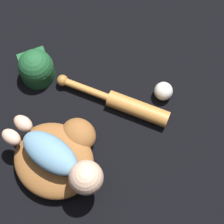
% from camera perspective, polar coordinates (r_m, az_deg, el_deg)
% --- Properties ---
extents(ground_plane, '(6.00, 6.00, 0.00)m').
position_cam_1_polar(ground_plane, '(1.33, -5.69, -7.18)').
color(ground_plane, black).
extents(baseball_glove, '(0.33, 0.34, 0.09)m').
position_cam_1_polar(baseball_glove, '(1.29, -8.22, -6.59)').
color(baseball_glove, '#935B2D').
rests_on(baseball_glove, ground).
extents(baby_figure, '(0.38, 0.13, 0.11)m').
position_cam_1_polar(baby_figure, '(1.20, -7.89, -7.24)').
color(baby_figure, '#6693B2').
rests_on(baby_figure, baseball_glove).
extents(baseball_bat, '(0.44, 0.11, 0.06)m').
position_cam_1_polar(baseball_bat, '(1.36, 1.99, 1.24)').
color(baseball_bat, '#C6843D').
rests_on(baseball_bat, ground).
extents(baseball, '(0.07, 0.07, 0.07)m').
position_cam_1_polar(baseball, '(1.39, 7.84, 3.16)').
color(baseball, white).
rests_on(baseball, ground).
extents(baseball_cap, '(0.19, 0.18, 0.13)m').
position_cam_1_polar(baseball_cap, '(1.43, -11.49, 6.63)').
color(baseball_cap, '#1E562D').
rests_on(baseball_cap, ground).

